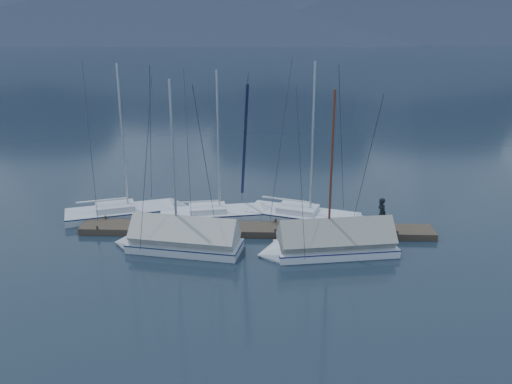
% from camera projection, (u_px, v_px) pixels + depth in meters
% --- Properties ---
extents(ground, '(1000.00, 1000.00, 0.00)m').
position_uv_depth(ground, '(254.00, 249.00, 25.86)').
color(ground, black).
rests_on(ground, ground).
extents(dock, '(18.00, 1.50, 0.54)m').
position_uv_depth(dock, '(256.00, 231.00, 27.73)').
color(dock, '#382D23').
rests_on(dock, ground).
extents(mooring_posts, '(15.12, 1.52, 0.35)m').
position_uv_depth(mooring_posts, '(246.00, 226.00, 27.67)').
color(mooring_posts, '#382D23').
rests_on(mooring_posts, ground).
extents(sailboat_open_left, '(7.14, 4.19, 9.12)m').
position_uv_depth(sailboat_open_left, '(137.00, 212.00, 30.23)').
color(sailboat_open_left, silver).
rests_on(sailboat_open_left, ground).
extents(sailboat_open_mid, '(6.87, 3.27, 8.77)m').
position_uv_depth(sailboat_open_mid, '(228.00, 214.00, 29.86)').
color(sailboat_open_mid, silver).
rests_on(sailboat_open_mid, ground).
extents(sailboat_open_right, '(7.31, 4.05, 9.31)m').
position_uv_depth(sailboat_open_right, '(319.00, 219.00, 29.16)').
color(sailboat_open_right, silver).
rests_on(sailboat_open_right, ground).
extents(sailboat_covered_near, '(6.78, 3.19, 8.48)m').
position_uv_depth(sailboat_covered_near, '(325.00, 245.00, 25.23)').
color(sailboat_covered_near, white).
rests_on(sailboat_covered_near, ground).
extents(sailboat_covered_far, '(6.50, 2.95, 8.81)m').
position_uv_depth(sailboat_covered_far, '(175.00, 241.00, 25.67)').
color(sailboat_covered_far, silver).
rests_on(sailboat_covered_far, ground).
extents(person, '(0.60, 0.72, 1.70)m').
position_uv_depth(person, '(382.00, 214.00, 26.95)').
color(person, black).
rests_on(person, dock).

